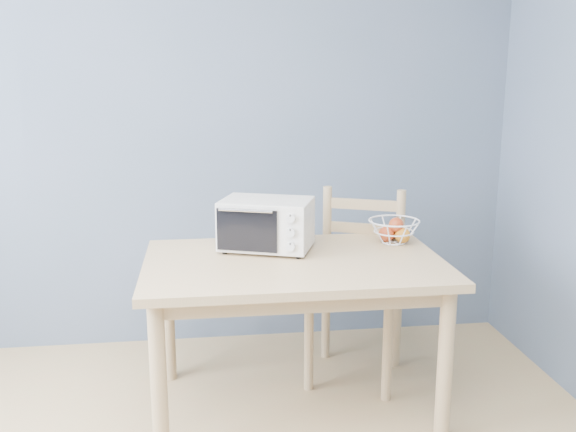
{
  "coord_description": "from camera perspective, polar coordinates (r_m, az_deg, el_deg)",
  "views": [
    {
      "loc": [
        0.17,
        -1.5,
        1.62
      ],
      "look_at": [
        0.57,
        1.5,
        0.93
      ],
      "focal_mm": 40.0,
      "sensor_mm": 36.0,
      "label": 1
    }
  ],
  "objects": [
    {
      "name": "room",
      "position": [
        1.54,
        -13.86,
        0.49
      ],
      "size": [
        4.01,
        4.51,
        2.61
      ],
      "color": "tan",
      "rests_on": "ground"
    },
    {
      "name": "dining_table",
      "position": [
        3.05,
        0.54,
        -5.74
      ],
      "size": [
        1.4,
        0.9,
        0.75
      ],
      "color": "tan",
      "rests_on": "ground"
    },
    {
      "name": "toaster_oven",
      "position": [
        3.15,
        -2.24,
        -0.66
      ],
      "size": [
        0.51,
        0.42,
        0.26
      ],
      "rotation": [
        0.0,
        0.0,
        -0.35
      ],
      "color": "silver",
      "rests_on": "dining_table"
    },
    {
      "name": "fruit_basket",
      "position": [
        3.34,
        9.4,
        -1.25
      ],
      "size": [
        0.32,
        0.32,
        0.13
      ],
      "rotation": [
        0.0,
        0.0,
        0.22
      ],
      "color": "white",
      "rests_on": "dining_table"
    },
    {
      "name": "dining_chair",
      "position": [
        3.45,
        6.15,
        -6.3
      ],
      "size": [
        0.61,
        0.61,
        1.0
      ],
      "rotation": [
        0.0,
        0.0,
        -0.41
      ],
      "color": "tan",
      "rests_on": "ground"
    }
  ]
}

